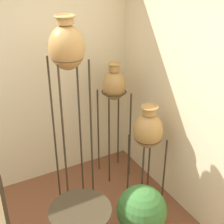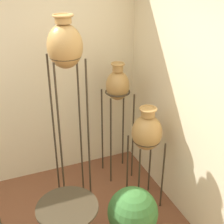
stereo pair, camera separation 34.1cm
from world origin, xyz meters
The scene contains 7 objects.
wall_back centered at (0.00, 1.65, 1.35)m, with size 7.24×0.06×2.70m.
wall_right centered at (1.65, 0.00, 1.35)m, with size 0.06×7.24×2.70m.
vase_stand_tall centered at (0.56, 0.89, 1.82)m, with size 0.34×0.34×2.16m.
vase_stand_medium centered at (1.24, 1.23, 1.23)m, with size 0.32×0.32×1.53m.
vase_stand_short centered at (1.31, 0.59, 0.94)m, with size 0.33×0.33×1.23m.
side_table centered at (0.29, 0.11, 0.51)m, with size 0.54×0.54×0.69m.
potted_plant centered at (0.92, 0.09, 0.35)m, with size 0.49×0.49×0.65m.
Camera 2 is at (-0.12, -1.93, 2.60)m, focal length 50.00 mm.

